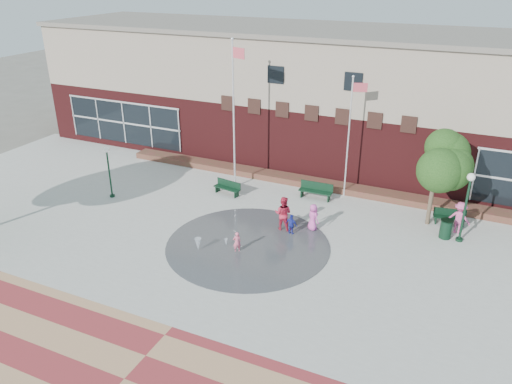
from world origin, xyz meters
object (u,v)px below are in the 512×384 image
at_px(flagpole_left, 234,109).
at_px(trash_can, 446,229).
at_px(child_splash, 237,242).
at_px(flagpole_right, 350,131).
at_px(bench_left, 227,190).

relative_size(flagpole_left, trash_can, 8.79).
bearing_deg(trash_can, flagpole_left, 174.08).
distance_m(trash_can, child_splash, 10.97).
bearing_deg(child_splash, flagpole_left, -102.72).
distance_m(flagpole_right, trash_can, 7.80).
relative_size(flagpole_right, trash_can, 7.03).
distance_m(flagpole_right, child_splash, 10.00).
xyz_separation_m(flagpole_right, bench_left, (-6.74, -2.89, -3.89)).
bearing_deg(flagpole_right, bench_left, -174.81).
relative_size(flagpole_left, bench_left, 5.09).
bearing_deg(flagpole_left, bench_left, -66.95).
relative_size(flagpole_right, bench_left, 4.07).
distance_m(bench_left, trash_can, 12.96).
height_order(bench_left, trash_can, trash_can).
bearing_deg(child_splash, trash_can, 171.86).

